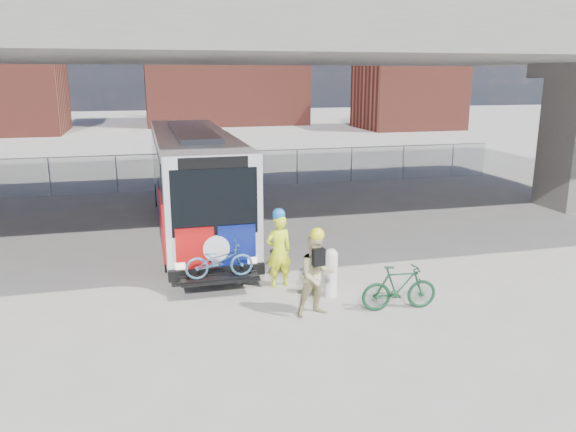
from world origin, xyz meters
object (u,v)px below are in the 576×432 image
object	(u,v)px
cyclist_hivis	(279,249)
bike_parked	(399,288)
bus	(193,173)
bollard	(331,271)
cyclist_tan	(317,274)

from	to	relation	value
cyclist_hivis	bike_parked	xyz separation A→B (m)	(2.43, -2.26, -0.48)
bus	bollard	bearing A→B (deg)	-69.56
bus	bike_parked	size ratio (longest dim) A/B	6.94
bollard	bike_parked	bearing A→B (deg)	-43.21
bus	bike_parked	distance (m)	9.62
bus	cyclist_hivis	size ratio (longest dim) A/B	5.99
bollard	cyclist_hivis	world-z (taller)	cyclist_hivis
bus	cyclist_tan	world-z (taller)	bus
bollard	bike_parked	distance (m)	1.80
cyclist_tan	bus	bearing A→B (deg)	94.94
cyclist_tan	bike_parked	world-z (taller)	cyclist_tan
bus	cyclist_hivis	bearing A→B (deg)	-75.59
cyclist_tan	bike_parked	xyz separation A→B (m)	(2.01, -0.21, -0.45)
bollard	cyclist_tan	distance (m)	1.28
cyclist_hivis	cyclist_tan	distance (m)	2.09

